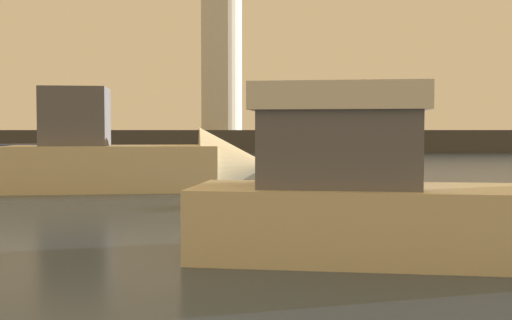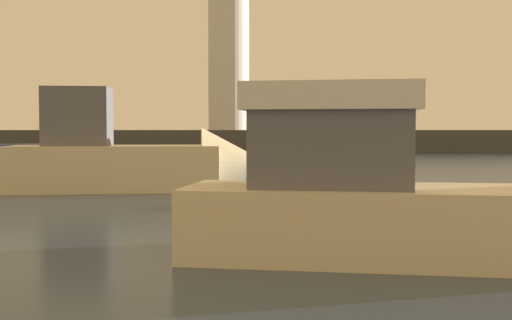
{
  "view_description": "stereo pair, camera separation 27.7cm",
  "coord_description": "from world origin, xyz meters",
  "px_view_note": "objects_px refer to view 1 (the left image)",
  "views": [
    {
      "loc": [
        1.84,
        -1.38,
        2.02
      ],
      "look_at": [
        1.44,
        16.34,
        1.21
      ],
      "focal_mm": 44.96,
      "sensor_mm": 36.0,
      "label": 1
    },
    {
      "loc": [
        2.11,
        -1.37,
        2.02
      ],
      "look_at": [
        1.44,
        16.34,
        1.21
      ],
      "focal_mm": 44.96,
      "sensor_mm": 36.0,
      "label": 2
    }
  ],
  "objects_px": {
    "lighthouse": "(221,45)",
    "motorboat_3": "(13,154)",
    "motorboat_1": "(449,203)",
    "motorboat_0": "(146,160)"
  },
  "relations": [
    {
      "from": "lighthouse",
      "to": "motorboat_3",
      "type": "bearing_deg",
      "value": -103.68
    },
    {
      "from": "lighthouse",
      "to": "motorboat_1",
      "type": "bearing_deg",
      "value": -81.76
    },
    {
      "from": "motorboat_1",
      "to": "motorboat_3",
      "type": "relative_size",
      "value": 0.95
    },
    {
      "from": "lighthouse",
      "to": "motorboat_1",
      "type": "xyz_separation_m",
      "value": [
        7.41,
        -51.19,
        -9.25
      ]
    },
    {
      "from": "lighthouse",
      "to": "motorboat_1",
      "type": "distance_m",
      "value": 52.54
    },
    {
      "from": "motorboat_1",
      "to": "lighthouse",
      "type": "bearing_deg",
      "value": 98.24
    },
    {
      "from": "motorboat_0",
      "to": "motorboat_1",
      "type": "xyz_separation_m",
      "value": [
        6.99,
        -11.6,
        -0.14
      ]
    },
    {
      "from": "motorboat_3",
      "to": "lighthouse",
      "type": "bearing_deg",
      "value": 76.32
    },
    {
      "from": "lighthouse",
      "to": "motorboat_3",
      "type": "distance_m",
      "value": 33.31
    },
    {
      "from": "lighthouse",
      "to": "motorboat_0",
      "type": "xyz_separation_m",
      "value": [
        0.42,
        -39.59,
        -9.12
      ]
    }
  ]
}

